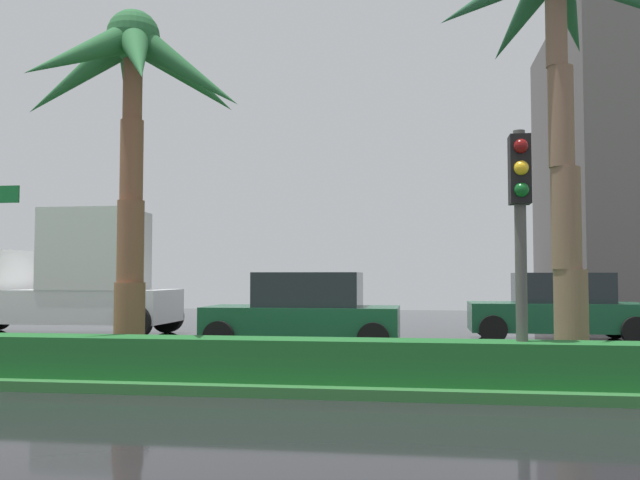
{
  "coord_description": "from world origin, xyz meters",
  "views": [
    {
      "loc": [
        5.22,
        -3.05,
        1.65
      ],
      "look_at": [
        2.8,
        13.46,
        2.52
      ],
      "focal_mm": 38.43,
      "sensor_mm": 36.0,
      "label": 1
    }
  ],
  "objects_px": {
    "car_in_traffic_third": "(558,308)",
    "car_in_traffic_second": "(304,312)",
    "traffic_signal_median_right": "(520,209)",
    "box_truck_lead": "(63,279)",
    "palm_tree_centre": "(557,31)",
    "palm_tree_centre_left": "(134,91)"
  },
  "relations": [
    {
      "from": "car_in_traffic_third",
      "to": "car_in_traffic_second",
      "type": "bearing_deg",
      "value": 26.21
    },
    {
      "from": "traffic_signal_median_right",
      "to": "car_in_traffic_third",
      "type": "height_order",
      "value": "traffic_signal_median_right"
    },
    {
      "from": "box_truck_lead",
      "to": "car_in_traffic_second",
      "type": "xyz_separation_m",
      "value": [
        7.33,
        -2.76,
        -0.72
      ]
    },
    {
      "from": "box_truck_lead",
      "to": "car_in_traffic_third",
      "type": "distance_m",
      "value": 13.37
    },
    {
      "from": "palm_tree_centre",
      "to": "car_in_traffic_second",
      "type": "relative_size",
      "value": 1.61
    },
    {
      "from": "traffic_signal_median_right",
      "to": "car_in_traffic_second",
      "type": "distance_m",
      "value": 6.94
    },
    {
      "from": "palm_tree_centre_left",
      "to": "traffic_signal_median_right",
      "type": "height_order",
      "value": "palm_tree_centre_left"
    },
    {
      "from": "palm_tree_centre",
      "to": "car_in_traffic_third",
      "type": "xyz_separation_m",
      "value": [
        1.27,
        7.02,
        -4.7
      ]
    },
    {
      "from": "box_truck_lead",
      "to": "palm_tree_centre_left",
      "type": "bearing_deg",
      "value": 126.2
    },
    {
      "from": "palm_tree_centre_left",
      "to": "car_in_traffic_second",
      "type": "xyz_separation_m",
      "value": [
        2.27,
        4.14,
        -3.99
      ]
    },
    {
      "from": "traffic_signal_median_right",
      "to": "box_truck_lead",
      "type": "relative_size",
      "value": 0.55
    },
    {
      "from": "traffic_signal_median_right",
      "to": "car_in_traffic_second",
      "type": "xyz_separation_m",
      "value": [
        -3.95,
        5.43,
        -1.75
      ]
    },
    {
      "from": "palm_tree_centre_left",
      "to": "car_in_traffic_third",
      "type": "distance_m",
      "value": 11.62
    },
    {
      "from": "palm_tree_centre_left",
      "to": "car_in_traffic_third",
      "type": "xyz_separation_m",
      "value": [
        8.29,
        7.1,
        -3.99
      ]
    },
    {
      "from": "palm_tree_centre_left",
      "to": "car_in_traffic_third",
      "type": "height_order",
      "value": "palm_tree_centre_left"
    },
    {
      "from": "palm_tree_centre_left",
      "to": "car_in_traffic_second",
      "type": "relative_size",
      "value": 1.41
    },
    {
      "from": "traffic_signal_median_right",
      "to": "palm_tree_centre_left",
      "type": "bearing_deg",
      "value": 168.29
    },
    {
      "from": "palm_tree_centre_left",
      "to": "box_truck_lead",
      "type": "xyz_separation_m",
      "value": [
        -5.05,
        6.9,
        -3.27
      ]
    },
    {
      "from": "palm_tree_centre",
      "to": "car_in_traffic_third",
      "type": "bearing_deg",
      "value": 79.74
    },
    {
      "from": "palm_tree_centre",
      "to": "car_in_traffic_second",
      "type": "xyz_separation_m",
      "value": [
        -4.75,
        4.05,
        -4.7
      ]
    },
    {
      "from": "palm_tree_centre",
      "to": "box_truck_lead",
      "type": "bearing_deg",
      "value": 150.55
    },
    {
      "from": "palm_tree_centre_left",
      "to": "car_in_traffic_third",
      "type": "relative_size",
      "value": 1.41
    }
  ]
}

